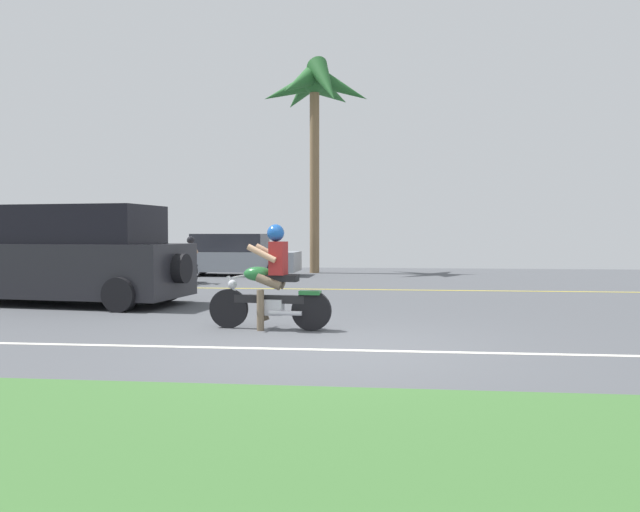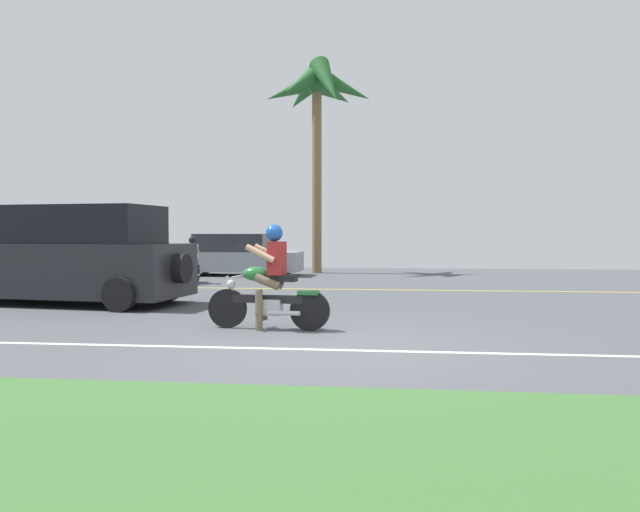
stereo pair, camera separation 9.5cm
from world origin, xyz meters
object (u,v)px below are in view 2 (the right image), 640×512
at_px(parked_car_1, 238,256).
at_px(palm_tree_0, 317,96).
at_px(motorcyclist, 269,285).
at_px(suv_nearby, 69,256).
at_px(parked_car_0, 73,255).
at_px(motorcyclist_distant, 192,264).

bearing_deg(parked_car_1, palm_tree_0, 33.15).
bearing_deg(parked_car_1, motorcyclist, -73.60).
distance_m(suv_nearby, parked_car_1, 8.86).
relative_size(suv_nearby, palm_tree_0, 0.67).
bearing_deg(parked_car_0, motorcyclist, -50.33).
distance_m(parked_car_0, parked_car_1, 5.53).
height_order(motorcyclist, parked_car_0, motorcyclist).
distance_m(palm_tree_0, motorcyclist_distant, 8.34).
xyz_separation_m(motorcyclist, parked_car_0, (-8.87, 10.69, 0.04)).
relative_size(motorcyclist, parked_car_0, 0.42).
relative_size(parked_car_0, parked_car_1, 1.07).
bearing_deg(suv_nearby, palm_tree_0, 69.82).
xyz_separation_m(parked_car_1, motorcyclist_distant, (-0.43, -3.55, -0.10)).
bearing_deg(motorcyclist, suv_nearby, 148.93).
xyz_separation_m(suv_nearby, parked_car_0, (-4.16, 7.86, -0.26)).
relative_size(parked_car_0, motorcyclist_distant, 2.77).
bearing_deg(motorcyclist, parked_car_0, 129.67).
bearing_deg(parked_car_0, motorcyclist_distant, -27.81).
height_order(motorcyclist, palm_tree_0, palm_tree_0).
xyz_separation_m(motorcyclist, suv_nearby, (-4.71, 2.84, 0.30)).
height_order(parked_car_0, parked_car_1, parked_car_0).
height_order(suv_nearby, palm_tree_0, palm_tree_0).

